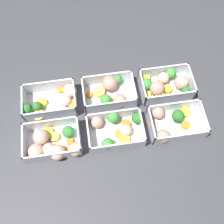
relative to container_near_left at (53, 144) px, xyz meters
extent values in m
plane|color=#38383D|center=(0.19, 0.08, -0.02)|extent=(4.00, 4.00, 0.00)
cube|color=silver|center=(0.00, 0.01, -0.02)|extent=(0.17, 0.11, 0.00)
cube|color=silver|center=(0.00, -0.04, 0.00)|extent=(0.17, 0.01, 0.06)
cube|color=silver|center=(0.00, 0.07, 0.00)|extent=(0.17, 0.01, 0.06)
cube|color=silver|center=(-0.08, 0.01, 0.00)|extent=(0.01, 0.11, 0.06)
cube|color=silver|center=(0.08, 0.01, 0.00)|extent=(0.01, 0.11, 0.06)
sphere|color=#D19E8C|center=(-0.05, -0.02, 0.00)|extent=(0.07, 0.07, 0.05)
cylinder|color=#49883F|center=(0.05, 0.03, -0.01)|extent=(0.01, 0.01, 0.01)
sphere|color=#388433|center=(0.05, 0.03, 0.01)|extent=(0.04, 0.04, 0.04)
sphere|color=beige|center=(-0.01, -0.02, 0.00)|extent=(0.06, 0.06, 0.04)
sphere|color=beige|center=(0.01, -0.03, 0.00)|extent=(0.06, 0.06, 0.05)
cylinder|color=yellow|center=(-0.01, 0.04, -0.01)|extent=(0.05, 0.05, 0.01)
cylinder|color=orange|center=(0.04, -0.02, -0.01)|extent=(0.03, 0.03, 0.01)
sphere|color=#D19E8C|center=(-0.03, 0.03, 0.00)|extent=(0.05, 0.05, 0.05)
cylinder|color=orange|center=(0.05, 0.00, -0.01)|extent=(0.03, 0.03, 0.01)
sphere|color=#D19E8C|center=(0.07, -0.03, 0.00)|extent=(0.05, 0.05, 0.04)
cylinder|color=#DBC647|center=(0.00, 0.03, -0.02)|extent=(0.04, 0.04, 0.01)
cube|color=silver|center=(0.19, 0.01, -0.02)|extent=(0.17, 0.11, 0.00)
cube|color=silver|center=(0.19, -0.04, 0.00)|extent=(0.17, 0.01, 0.06)
cube|color=silver|center=(0.19, 0.07, 0.00)|extent=(0.17, 0.01, 0.06)
cube|color=silver|center=(0.11, 0.01, 0.00)|extent=(0.01, 0.11, 0.06)
cube|color=silver|center=(0.28, 0.01, 0.00)|extent=(0.01, 0.11, 0.06)
sphere|color=tan|center=(0.14, 0.05, 0.00)|extent=(0.05, 0.05, 0.04)
cylinder|color=orange|center=(0.21, 0.01, -0.02)|extent=(0.04, 0.04, 0.01)
cylinder|color=yellow|center=(0.22, -0.01, -0.01)|extent=(0.04, 0.04, 0.01)
cylinder|color=#519448|center=(0.16, -0.03, -0.01)|extent=(0.01, 0.01, 0.02)
sphere|color=#42933D|center=(0.16, -0.03, 0.01)|extent=(0.04, 0.04, 0.04)
cylinder|color=orange|center=(0.23, 0.04, -0.01)|extent=(0.04, 0.04, 0.02)
cylinder|color=#407A37|center=(0.27, 0.04, -0.01)|extent=(0.01, 0.01, 0.02)
sphere|color=#2D7228|center=(0.27, 0.04, 0.01)|extent=(0.04, 0.04, 0.04)
cylinder|color=#519448|center=(0.20, 0.06, -0.01)|extent=(0.01, 0.01, 0.01)
sphere|color=#42933D|center=(0.20, 0.06, 0.01)|extent=(0.04, 0.04, 0.04)
sphere|color=beige|center=(0.23, 0.01, 0.00)|extent=(0.05, 0.05, 0.04)
cube|color=silver|center=(0.39, 0.01, -0.02)|extent=(0.17, 0.11, 0.00)
cube|color=silver|center=(0.39, -0.04, 0.00)|extent=(0.17, 0.01, 0.06)
cube|color=silver|center=(0.39, 0.07, 0.00)|extent=(0.17, 0.01, 0.06)
cube|color=silver|center=(0.31, 0.01, 0.00)|extent=(0.01, 0.11, 0.06)
cube|color=silver|center=(0.47, 0.01, 0.00)|extent=(0.01, 0.11, 0.06)
cylinder|color=orange|center=(0.42, 0.01, -0.01)|extent=(0.04, 0.04, 0.01)
cylinder|color=yellow|center=(0.43, 0.05, -0.01)|extent=(0.05, 0.05, 0.01)
cylinder|color=orange|center=(0.31, 0.02, -0.01)|extent=(0.03, 0.03, 0.02)
cylinder|color=#407A37|center=(0.40, 0.03, -0.01)|extent=(0.01, 0.01, 0.02)
sphere|color=#2D7228|center=(0.40, 0.03, 0.01)|extent=(0.04, 0.04, 0.04)
sphere|color=tan|center=(0.34, -0.03, 0.00)|extent=(0.05, 0.05, 0.04)
sphere|color=tan|center=(0.34, 0.05, 0.00)|extent=(0.04, 0.04, 0.04)
cube|color=silver|center=(0.00, 0.15, -0.02)|extent=(0.17, 0.11, 0.00)
cube|color=silver|center=(0.00, 0.10, 0.00)|extent=(0.17, 0.01, 0.06)
cube|color=silver|center=(0.00, 0.20, 0.00)|extent=(0.17, 0.01, 0.06)
cube|color=silver|center=(-0.08, 0.15, 0.00)|extent=(0.01, 0.11, 0.06)
cube|color=silver|center=(0.08, 0.15, 0.00)|extent=(0.01, 0.11, 0.06)
cylinder|color=orange|center=(0.07, 0.13, -0.01)|extent=(0.03, 0.03, 0.02)
cylinder|color=#407A37|center=(-0.04, 0.13, -0.01)|extent=(0.01, 0.01, 0.01)
sphere|color=#2D7228|center=(-0.04, 0.13, 0.00)|extent=(0.03, 0.03, 0.03)
cylinder|color=yellow|center=(-0.03, 0.15, -0.01)|extent=(0.05, 0.05, 0.01)
sphere|color=beige|center=(0.05, 0.14, 0.00)|extent=(0.05, 0.05, 0.04)
cylinder|color=#407A37|center=(-0.07, 0.13, -0.01)|extent=(0.01, 0.01, 0.02)
sphere|color=#2D7228|center=(-0.07, 0.13, 0.01)|extent=(0.03, 0.03, 0.03)
sphere|color=beige|center=(0.07, 0.18, 0.00)|extent=(0.06, 0.06, 0.05)
cylinder|color=orange|center=(0.03, 0.19, -0.02)|extent=(0.03, 0.03, 0.01)
cylinder|color=#DBC647|center=(-0.04, 0.11, -0.01)|extent=(0.05, 0.05, 0.02)
cube|color=silver|center=(0.19, 0.15, -0.02)|extent=(0.17, 0.11, 0.00)
cube|color=silver|center=(0.19, 0.10, 0.00)|extent=(0.17, 0.01, 0.06)
cube|color=silver|center=(0.19, 0.20, 0.00)|extent=(0.17, 0.01, 0.06)
cube|color=silver|center=(0.11, 0.15, 0.00)|extent=(0.01, 0.11, 0.06)
cube|color=silver|center=(0.28, 0.15, 0.00)|extent=(0.01, 0.11, 0.06)
sphere|color=tan|center=(0.20, 0.18, 0.00)|extent=(0.06, 0.06, 0.05)
cylinder|color=yellow|center=(0.20, 0.11, -0.01)|extent=(0.05, 0.05, 0.02)
cylinder|color=#49883F|center=(0.23, 0.19, -0.01)|extent=(0.01, 0.01, 0.01)
sphere|color=#388433|center=(0.23, 0.19, 0.00)|extent=(0.03, 0.03, 0.03)
cylinder|color=#DBC647|center=(0.16, 0.16, -0.01)|extent=(0.05, 0.05, 0.02)
cylinder|color=#519448|center=(0.18, 0.12, -0.01)|extent=(0.01, 0.01, 0.01)
sphere|color=#42933D|center=(0.18, 0.12, 0.01)|extent=(0.04, 0.04, 0.04)
cylinder|color=orange|center=(0.13, 0.16, -0.02)|extent=(0.03, 0.03, 0.01)
sphere|color=tan|center=(0.22, 0.11, 0.00)|extent=(0.06, 0.06, 0.05)
cube|color=silver|center=(0.39, 0.15, -0.02)|extent=(0.17, 0.11, 0.00)
cube|color=silver|center=(0.39, 0.10, 0.00)|extent=(0.17, 0.01, 0.06)
cube|color=silver|center=(0.39, 0.20, 0.00)|extent=(0.17, 0.01, 0.06)
cube|color=silver|center=(0.31, 0.15, 0.00)|extent=(0.01, 0.11, 0.06)
cube|color=silver|center=(0.47, 0.15, 0.00)|extent=(0.01, 0.11, 0.06)
cylinder|color=#519448|center=(0.32, 0.16, -0.01)|extent=(0.01, 0.01, 0.01)
sphere|color=#42933D|center=(0.32, 0.16, 0.01)|extent=(0.04, 0.04, 0.04)
cylinder|color=yellow|center=(0.33, 0.20, -0.01)|extent=(0.03, 0.03, 0.02)
cylinder|color=yellow|center=(0.36, 0.12, -0.01)|extent=(0.05, 0.05, 0.02)
cylinder|color=#407A37|center=(0.45, 0.12, -0.01)|extent=(0.01, 0.01, 0.02)
sphere|color=#2D7228|center=(0.45, 0.12, 0.01)|extent=(0.03, 0.03, 0.03)
sphere|color=#D19E8C|center=(0.44, 0.15, 0.00)|extent=(0.07, 0.07, 0.05)
sphere|color=beige|center=(0.39, 0.18, 0.00)|extent=(0.06, 0.06, 0.04)
sphere|color=tan|center=(0.36, 0.14, 0.00)|extent=(0.07, 0.07, 0.05)
cylinder|color=yellow|center=(0.39, 0.14, -0.01)|extent=(0.04, 0.04, 0.02)
cylinder|color=yellow|center=(0.32, 0.13, -0.01)|extent=(0.04, 0.04, 0.01)
cylinder|color=#519448|center=(0.41, 0.19, -0.01)|extent=(0.01, 0.01, 0.01)
sphere|color=#42933D|center=(0.41, 0.19, 0.01)|extent=(0.03, 0.03, 0.03)
camera|label=1|loc=(0.14, -0.27, 0.76)|focal=42.00mm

